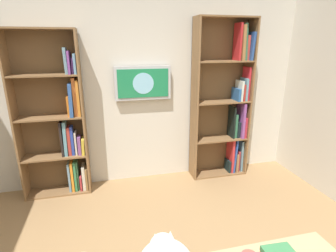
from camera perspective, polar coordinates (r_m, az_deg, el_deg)
name	(u,v)px	position (r m, az deg, el deg)	size (l,w,h in m)	color
wall_back	(139,83)	(3.55, -6.27, 9.15)	(4.52, 0.06, 2.70)	beige
bookshelf_left	(228,103)	(3.80, 12.65, 4.94)	(0.80, 0.28, 2.17)	brown
bookshelf_right	(59,122)	(3.49, -22.26, 0.76)	(0.78, 0.28, 2.01)	brown
wall_mounted_tv	(143,83)	(3.47, -5.40, 9.16)	(0.72, 0.07, 0.43)	#B7B7BC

